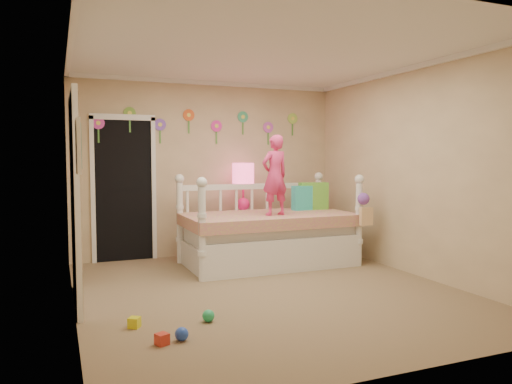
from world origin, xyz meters
name	(u,v)px	position (x,y,z in m)	size (l,w,h in m)	color
floor	(268,291)	(0.00, 0.00, 0.00)	(4.00, 4.50, 0.01)	#7F684C
ceiling	(269,51)	(0.00, 0.00, 2.60)	(4.00, 4.50, 0.01)	white
back_wall	(209,169)	(0.00, 2.25, 1.30)	(4.00, 0.01, 2.60)	tan
left_wall	(71,175)	(-2.00, 0.00, 1.30)	(0.01, 4.50, 2.60)	tan
right_wall	(416,171)	(2.00, 0.00, 1.30)	(0.01, 4.50, 2.60)	tan
crown_molding	(269,54)	(0.00, 0.00, 2.57)	(4.00, 4.50, 0.06)	white
daybed	(268,219)	(0.54, 1.24, 0.63)	(2.32, 1.25, 1.26)	white
pillow_turquoise	(304,198)	(1.20, 1.46, 0.88)	(0.35, 0.12, 0.35)	#22ACA8
pillow_lime	(313,196)	(1.37, 1.48, 0.90)	(0.42, 0.15, 0.40)	#63B838
child	(275,175)	(0.54, 1.03, 1.23)	(0.39, 0.25, 1.06)	#E83474
nightstand	(243,233)	(0.45, 1.96, 0.34)	(0.40, 0.31, 0.67)	white
table_lamp	(243,179)	(0.45, 1.96, 1.14)	(0.32, 0.32, 0.71)	#EF1F74
closet_doorway	(124,188)	(-1.25, 2.23, 1.03)	(0.90, 0.04, 2.07)	black
flower_decals	(203,126)	(-0.09, 2.24, 1.94)	(3.40, 0.02, 0.50)	#B2668C
mirror_closet	(75,199)	(-1.96, 0.30, 1.05)	(0.07, 1.30, 2.10)	white
wall_picture	(78,146)	(-1.97, -0.90, 1.55)	(0.05, 0.34, 0.42)	white
hanging_bag	(364,210)	(1.65, 0.59, 0.77)	(0.20, 0.16, 0.36)	beige
toy_scatter	(176,312)	(-1.14, -0.52, 0.06)	(0.80, 1.30, 0.11)	#996666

